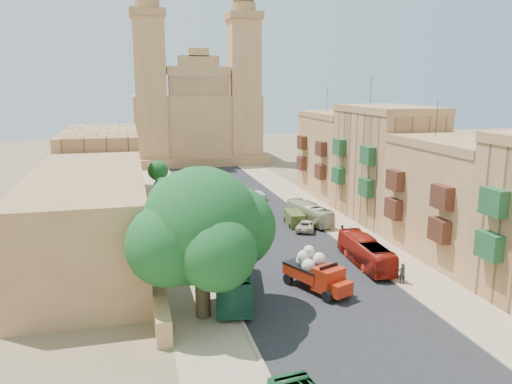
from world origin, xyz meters
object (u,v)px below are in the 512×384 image
church (196,116)px  street_tree_d (158,171)px  street_tree_c (164,188)px  car_cream (306,225)px  pedestrian_c (342,232)px  pedestrian_a (402,273)px  olive_pickup (294,219)px  street_tree_b (171,209)px  car_white_b (256,194)px  car_white_a (233,211)px  car_dkblue (204,191)px  bus_red_east (366,252)px  car_blue_b (212,177)px  street_tree_a (183,239)px  bus_cream_east (309,213)px  car_blue_a (239,246)px  ficus_tree (203,230)px  bus_green_north (234,275)px  red_truck (316,272)px

church → street_tree_d: (-10.00, -30.61, -6.26)m
street_tree_c → car_cream: (15.00, -13.48, -2.33)m
pedestrian_c → pedestrian_a: bearing=11.2°
olive_pickup → pedestrian_a: pedestrian_a is taller
street_tree_b → car_white_b: (13.36, 15.27, -2.42)m
car_white_a → car_white_b: size_ratio=1.04×
car_dkblue → pedestrian_c: bearing=-49.5°
olive_pickup → pedestrian_a: size_ratio=2.30×
church → pedestrian_c: church is taller
car_white_b → car_dkblue: bearing=-53.7°
church → bus_red_east: bearing=-84.5°
car_white_b → car_blue_b: size_ratio=1.07×
pedestrian_a → car_blue_b: bearing=-84.8°
street_tree_d → pedestrian_c: size_ratio=2.90×
street_tree_a → street_tree_d: size_ratio=1.04×
bus_red_east → bus_cream_east: bus_red_east is taller
car_blue_a → bus_cream_east: bearing=35.3°
bus_cream_east → car_cream: bearing=53.4°
ficus_tree → street_tree_a: bearing=94.3°
street_tree_a → pedestrian_c: size_ratio=3.00×
street_tree_b → street_tree_d: (-0.00, 24.00, 0.15)m
church → bus_green_north: size_ratio=3.29×
street_tree_a → car_white_b: bearing=63.9°
car_cream → street_tree_c: bearing=-17.0°
street_tree_b → car_cream: 15.28m
car_blue_a → street_tree_c: bearing=103.5°
car_blue_b → street_tree_c: bearing=-98.8°
bus_cream_east → street_tree_a: bearing=29.2°
car_white_a → street_tree_a: bearing=-118.8°
street_tree_a → car_blue_a: bearing=39.7°
pedestrian_a → car_white_a: bearing=-73.5°
bus_cream_east → bus_green_north: bearing=44.1°
street_tree_b → bus_green_north: (3.50, -16.54, -1.57)m
street_tree_c → car_white_a: 10.03m
bus_red_east → pedestrian_a: (1.00, -4.70, -0.36)m
church → street_tree_d: size_ratio=7.45×
bus_green_north → pedestrian_c: 17.63m
red_truck → car_cream: (4.95, 16.15, -0.95)m
bus_red_east → street_tree_c: bearing=-54.3°
ficus_tree → olive_pickup: (13.76, 20.79, -5.65)m
bus_green_north → pedestrian_c: (14.00, 10.69, -0.69)m
ficus_tree → bus_red_east: 17.99m
car_cream → street_tree_a: bearing=60.0°
street_tree_a → bus_green_north: bearing=-52.4°
pedestrian_c → car_blue_b: bearing=-156.3°
street_tree_b → car_white_a: street_tree_b is taller
olive_pickup → car_white_b: olive_pickup is taller
red_truck → car_white_a: size_ratio=1.53×
car_blue_a → car_white_b: car_white_b is taller
church → red_truck: size_ratio=5.70×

